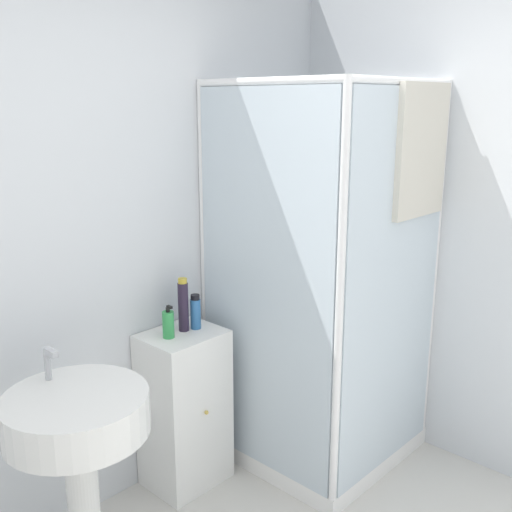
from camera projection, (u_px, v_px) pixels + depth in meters
The scene contains 7 objects.
wall_back at pixel (50, 253), 2.47m from camera, with size 6.40×0.06×2.50m, color silver.
shower_enclosure at pixel (325, 360), 3.12m from camera, with size 0.88×0.91×1.96m.
vanity_cabinet at pixel (184, 408), 2.94m from camera, with size 0.38×0.33×0.79m.
sink at pixel (78, 434), 2.18m from camera, with size 0.53×0.53×0.97m.
soap_dispenser at pixel (168, 324), 2.77m from camera, with size 0.05×0.06×0.16m.
shampoo_bottle_tall_black at pixel (183, 305), 2.84m from camera, with size 0.05×0.05×0.26m.
shampoo_bottle_blue at pixel (195, 312), 2.88m from camera, with size 0.05×0.05×0.17m.
Camera 1 is at (-1.17, -0.56, 1.86)m, focal length 42.00 mm.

